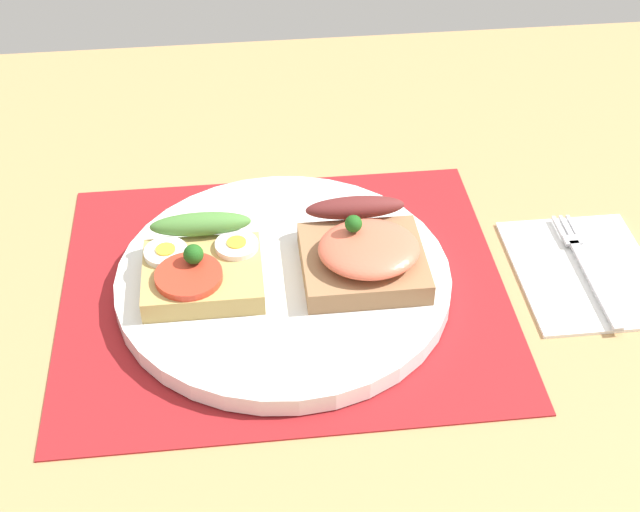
{
  "coord_description": "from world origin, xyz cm",
  "views": [
    {
      "loc": [
        -3.04,
        -54.29,
        49.55
      ],
      "look_at": [
        3.0,
        0.0,
        3.4
      ],
      "focal_mm": 49.85,
      "sensor_mm": 36.0,
      "label": 1
    }
  ],
  "objects_px": {
    "plate": "(284,280)",
    "sandwich_egg_tomato": "(201,265)",
    "napkin": "(585,270)",
    "fork": "(585,265)",
    "sandwich_salmon": "(364,252)"
  },
  "relations": [
    {
      "from": "fork",
      "to": "sandwich_salmon",
      "type": "bearing_deg",
      "value": 179.19
    },
    {
      "from": "plate",
      "to": "napkin",
      "type": "bearing_deg",
      "value": -1.56
    },
    {
      "from": "plate",
      "to": "sandwich_egg_tomato",
      "type": "distance_m",
      "value": 0.07
    },
    {
      "from": "napkin",
      "to": "fork",
      "type": "height_order",
      "value": "fork"
    },
    {
      "from": "sandwich_salmon",
      "to": "napkin",
      "type": "bearing_deg",
      "value": -1.27
    },
    {
      "from": "plate",
      "to": "sandwich_salmon",
      "type": "xyz_separation_m",
      "value": [
        0.07,
        -0.0,
        0.03
      ]
    },
    {
      "from": "napkin",
      "to": "fork",
      "type": "distance_m",
      "value": 0.0
    },
    {
      "from": "sandwich_salmon",
      "to": "napkin",
      "type": "xyz_separation_m",
      "value": [
        0.19,
        -0.0,
        -0.03
      ]
    },
    {
      "from": "sandwich_egg_tomato",
      "to": "napkin",
      "type": "distance_m",
      "value": 0.32
    },
    {
      "from": "plate",
      "to": "sandwich_egg_tomato",
      "type": "height_order",
      "value": "sandwich_egg_tomato"
    },
    {
      "from": "sandwich_egg_tomato",
      "to": "napkin",
      "type": "xyz_separation_m",
      "value": [
        0.32,
        -0.01,
        -0.03
      ]
    },
    {
      "from": "sandwich_egg_tomato",
      "to": "fork",
      "type": "distance_m",
      "value": 0.32
    },
    {
      "from": "sandwich_egg_tomato",
      "to": "fork",
      "type": "relative_size",
      "value": 0.66
    },
    {
      "from": "sandwich_egg_tomato",
      "to": "plate",
      "type": "bearing_deg",
      "value": 0.29
    },
    {
      "from": "sandwich_egg_tomato",
      "to": "sandwich_salmon",
      "type": "height_order",
      "value": "sandwich_salmon"
    }
  ]
}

